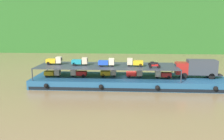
% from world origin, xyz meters
% --- Properties ---
extents(ground_plane, '(400.00, 400.00, 0.00)m').
position_xyz_m(ground_plane, '(0.00, 0.00, 0.00)').
color(ground_plane, olive).
extents(cargo_barge, '(33.26, 8.83, 1.50)m').
position_xyz_m(cargo_barge, '(-0.00, -0.03, 0.75)').
color(cargo_barge, navy).
rests_on(cargo_barge, ground).
extents(covered_lorry, '(7.93, 2.57, 3.10)m').
position_xyz_m(covered_lorry, '(11.65, 0.28, 3.19)').
color(covered_lorry, maroon).
rests_on(covered_lorry, cargo_barge).
extents(cargo_rack, '(24.06, 7.45, 2.00)m').
position_xyz_m(cargo_rack, '(-3.80, 0.00, 3.44)').
color(cargo_rack, '#2D333D').
rests_on(cargo_rack, cargo_barge).
extents(mini_truck_lower_stern, '(2.74, 1.21, 1.38)m').
position_xyz_m(mini_truck_lower_stern, '(-13.35, -0.55, 2.19)').
color(mini_truck_lower_stern, gold).
rests_on(mini_truck_lower_stern, cargo_barge).
extents(mini_truck_lower_aft, '(2.75, 1.22, 1.38)m').
position_xyz_m(mini_truck_lower_aft, '(-8.82, -0.31, 2.19)').
color(mini_truck_lower_aft, red).
rests_on(mini_truck_lower_aft, cargo_barge).
extents(mini_truck_lower_mid, '(2.77, 1.26, 1.38)m').
position_xyz_m(mini_truck_lower_mid, '(-3.54, 0.17, 2.19)').
color(mini_truck_lower_mid, gold).
rests_on(mini_truck_lower_mid, cargo_barge).
extents(mini_truck_lower_fore, '(2.79, 1.29, 1.38)m').
position_xyz_m(mini_truck_lower_fore, '(0.98, -0.13, 2.19)').
color(mini_truck_lower_fore, red).
rests_on(mini_truck_lower_fore, cargo_barge).
extents(mini_truck_lower_bow, '(2.80, 1.30, 1.38)m').
position_xyz_m(mini_truck_lower_bow, '(5.77, -0.56, 2.19)').
color(mini_truck_lower_bow, red).
rests_on(mini_truck_lower_bow, cargo_barge).
extents(mini_truck_upper_stern, '(2.77, 1.26, 1.38)m').
position_xyz_m(mini_truck_upper_stern, '(-13.26, 0.48, 4.19)').
color(mini_truck_upper_stern, gold).
rests_on(mini_truck_upper_stern, cargo_rack).
extents(mini_truck_upper_mid, '(2.75, 1.22, 1.38)m').
position_xyz_m(mini_truck_upper_mid, '(-8.52, -0.13, 4.19)').
color(mini_truck_upper_mid, teal).
rests_on(mini_truck_upper_mid, cargo_rack).
extents(mini_truck_upper_fore, '(2.75, 1.21, 1.38)m').
position_xyz_m(mini_truck_upper_fore, '(-3.82, -0.79, 4.19)').
color(mini_truck_upper_fore, '#1E47B7').
rests_on(mini_truck_upper_fore, cargo_rack).
extents(mini_truck_upper_bow, '(2.79, 1.29, 1.38)m').
position_xyz_m(mini_truck_upper_bow, '(0.98, -0.50, 4.19)').
color(mini_truck_upper_bow, gold).
rests_on(mini_truck_upper_bow, cargo_rack).
extents(motorcycle_upper_port, '(1.90, 0.55, 0.87)m').
position_xyz_m(motorcycle_upper_port, '(4.14, -2.24, 3.93)').
color(motorcycle_upper_port, black).
rests_on(motorcycle_upper_port, cargo_rack).
extents(motorcycle_upper_centre, '(1.90, 0.55, 0.87)m').
position_xyz_m(motorcycle_upper_centre, '(4.20, -0.00, 3.93)').
color(motorcycle_upper_centre, black).
rests_on(motorcycle_upper_centre, cargo_rack).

